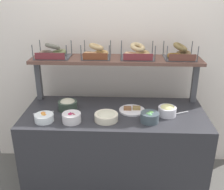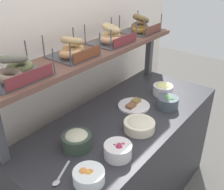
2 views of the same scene
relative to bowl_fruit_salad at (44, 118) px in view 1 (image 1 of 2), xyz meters
name	(u,v)px [view 1 (image 1 of 2)]	position (x,y,z in m)	size (l,w,h in m)	color
ground_plane	(114,187)	(0.58, 0.20, -0.88)	(8.00, 8.00, 0.00)	#595651
back_wall	(117,59)	(0.58, 0.75, 0.32)	(2.83, 0.06, 2.40)	white
deli_counter	(114,152)	(0.58, 0.20, -0.46)	(1.63, 0.70, 0.85)	#2D2D33
shelf_riser_left	(39,80)	(-0.17, 0.47, 0.17)	(0.05, 0.05, 0.40)	#4C4C51
shelf_riser_right	(195,82)	(1.34, 0.47, 0.17)	(0.05, 0.05, 0.40)	#4C4C51
upper_shelf	(116,60)	(0.58, 0.47, 0.38)	(1.59, 0.32, 0.03)	brown
bowl_fruit_salad	(44,118)	(0.00, 0.00, 0.00)	(0.16, 0.16, 0.08)	white
bowl_veggie_mix	(150,117)	(0.88, 0.03, 0.01)	(0.15, 0.15, 0.09)	#435057
bowl_beet_salad	(72,117)	(0.23, -0.01, 0.01)	(0.16, 0.16, 0.09)	silver
bowl_potato_salad	(106,116)	(0.52, 0.04, 0.00)	(0.20, 0.20, 0.08)	#F1E4C7
bowl_egg_salad	(167,110)	(1.05, 0.15, 0.02)	(0.16, 0.16, 0.10)	white
bowl_tuna_salad	(68,104)	(0.15, 0.23, 0.02)	(0.17, 0.17, 0.10)	#364538
serving_plate_white	(132,110)	(0.74, 0.23, -0.02)	(0.23, 0.23, 0.04)	white
serving_spoon_near_plate	(40,113)	(-0.08, 0.13, -0.03)	(0.17, 0.08, 0.01)	#B7B7BC
serving_spoon_by_edge	(177,113)	(1.14, 0.18, -0.03)	(0.17, 0.09, 0.01)	#B7B7BC
bagel_basket_poppy	(53,52)	(-0.01, 0.47, 0.44)	(0.32, 0.25, 0.15)	#4C4C51
bagel_basket_sesame	(96,53)	(0.40, 0.48, 0.44)	(0.27, 0.26, 0.14)	#4C4C51
bagel_basket_plain	(137,53)	(0.78, 0.47, 0.44)	(0.31, 0.26, 0.15)	#4C4C51
bagel_basket_cinnamon_raisin	(180,54)	(1.17, 0.47, 0.44)	(0.28, 0.26, 0.15)	#4C4C51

